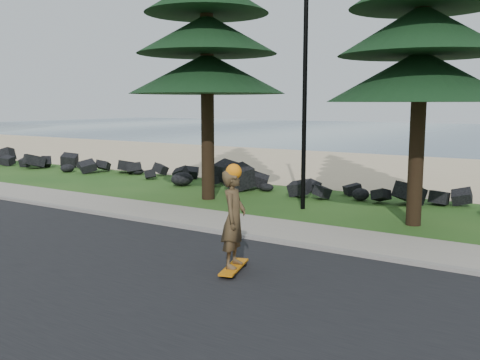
% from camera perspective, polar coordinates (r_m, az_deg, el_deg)
% --- Properties ---
extents(ground, '(160.00, 160.00, 0.00)m').
position_cam_1_polar(ground, '(14.05, 0.92, -5.23)').
color(ground, '#204A17').
rests_on(ground, ground).
extents(road, '(160.00, 7.00, 0.02)m').
position_cam_1_polar(road, '(10.63, -12.18, -9.80)').
color(road, black).
rests_on(road, ground).
extents(kerb, '(160.00, 0.20, 0.10)m').
position_cam_1_polar(kerb, '(13.30, -1.13, -5.77)').
color(kerb, gray).
rests_on(kerb, ground).
extents(sidewalk, '(160.00, 2.00, 0.08)m').
position_cam_1_polar(sidewalk, '(14.20, 1.35, -4.91)').
color(sidewalk, gray).
rests_on(sidewalk, ground).
extents(beach_sand, '(160.00, 15.00, 0.01)m').
position_cam_1_polar(beach_sand, '(27.28, 17.22, 0.97)').
color(beach_sand, '#C9AF86').
rests_on(beach_sand, ground).
extents(seawall_boulders, '(60.00, 2.40, 1.10)m').
position_cam_1_polar(seawall_boulders, '(18.94, 9.91, -1.84)').
color(seawall_boulders, black).
rests_on(seawall_boulders, ground).
extents(lamp_post, '(0.25, 0.14, 8.14)m').
position_cam_1_polar(lamp_post, '(16.49, 6.95, 11.18)').
color(lamp_post, black).
rests_on(lamp_post, ground).
extents(skateboarder, '(0.63, 1.17, 2.11)m').
position_cam_1_polar(skateboarder, '(10.26, -0.67, -4.19)').
color(skateboarder, '#C66C0B').
rests_on(skateboarder, ground).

